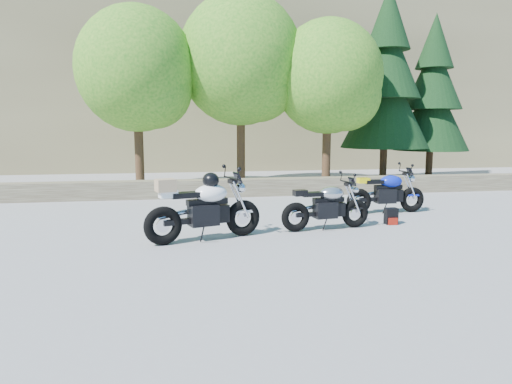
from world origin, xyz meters
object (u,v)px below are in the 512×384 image
at_px(silver_bike, 327,207).
at_px(blue_bike, 387,193).
at_px(backpack, 391,216).
at_px(white_bike, 204,207).

relative_size(silver_bike, blue_bike, 0.96).
bearing_deg(blue_bike, backpack, -112.43).
distance_m(white_bike, blue_bike, 4.77).
bearing_deg(silver_bike, backpack, 1.79).
distance_m(silver_bike, blue_bike, 2.42).
bearing_deg(backpack, silver_bike, -168.26).
distance_m(silver_bike, white_bike, 2.47).
bearing_deg(silver_bike, blue_bike, 28.81).
relative_size(white_bike, blue_bike, 1.09).
xyz_separation_m(blue_bike, backpack, (-0.45, -1.19, -0.31)).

